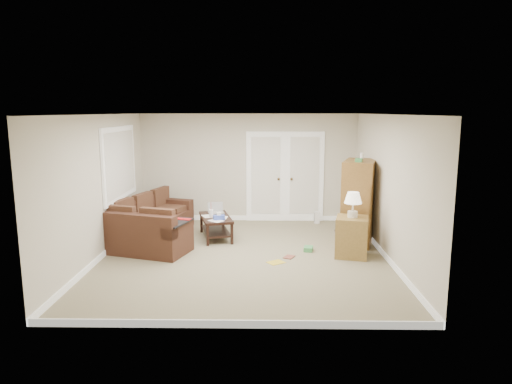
{
  "coord_description": "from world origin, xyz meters",
  "views": [
    {
      "loc": [
        0.34,
        -7.81,
        2.56
      ],
      "look_at": [
        0.21,
        0.37,
        1.1
      ],
      "focal_mm": 32.0,
      "sensor_mm": 36.0,
      "label": 1
    }
  ],
  "objects_px": {
    "tv_armoire": "(358,201)",
    "coffee_table": "(216,226)",
    "sectional_sofa": "(149,227)",
    "side_cabinet": "(352,233)"
  },
  "relations": [
    {
      "from": "sectional_sofa",
      "to": "tv_armoire",
      "type": "bearing_deg",
      "value": 18.02
    },
    {
      "from": "tv_armoire",
      "to": "coffee_table",
      "type": "bearing_deg",
      "value": -167.73
    },
    {
      "from": "coffee_table",
      "to": "side_cabinet",
      "type": "bearing_deg",
      "value": -38.93
    },
    {
      "from": "coffee_table",
      "to": "tv_armoire",
      "type": "relative_size",
      "value": 0.69
    },
    {
      "from": "sectional_sofa",
      "to": "side_cabinet",
      "type": "distance_m",
      "value": 3.93
    },
    {
      "from": "tv_armoire",
      "to": "side_cabinet",
      "type": "xyz_separation_m",
      "value": [
        -0.28,
        -0.89,
        -0.4
      ]
    },
    {
      "from": "coffee_table",
      "to": "side_cabinet",
      "type": "height_order",
      "value": "side_cabinet"
    },
    {
      "from": "coffee_table",
      "to": "side_cabinet",
      "type": "relative_size",
      "value": 1.04
    },
    {
      "from": "side_cabinet",
      "to": "tv_armoire",
      "type": "bearing_deg",
      "value": 85.59
    },
    {
      "from": "sectional_sofa",
      "to": "tv_armoire",
      "type": "xyz_separation_m",
      "value": [
        4.11,
        0.05,
        0.51
      ]
    }
  ]
}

